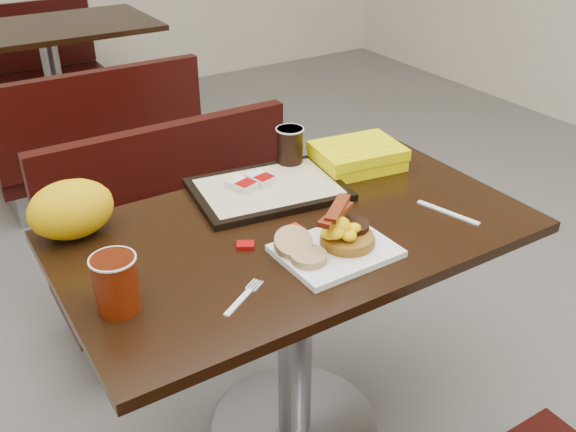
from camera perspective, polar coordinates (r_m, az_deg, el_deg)
floor at (r=2.13m, az=0.58°, el=-18.56°), size 6.00×7.00×0.01m
table_near at (r=1.87m, az=0.64°, el=-10.88°), size 1.20×0.70×0.75m
bench_near_n at (r=2.39m, az=-8.49°, el=-1.75°), size 1.00×0.46×0.72m
table_far at (r=4.06m, az=-19.98°, el=10.45°), size 1.20×0.70×0.75m
bench_far_s at (r=3.42m, az=-17.00°, el=7.22°), size 1.00×0.46×0.72m
bench_far_n at (r=4.72m, az=-22.12°, el=12.42°), size 1.00×0.46×0.72m
platter at (r=1.54m, az=4.28°, el=-3.12°), size 0.27×0.21×0.02m
pancake_stack at (r=1.55m, az=5.33°, el=-1.98°), size 0.14×0.14×0.03m
sausage_patty at (r=1.56m, az=5.73°, el=-0.85°), size 0.10×0.10×0.01m
scrambled_eggs at (r=1.52m, az=4.60°, el=-1.05°), size 0.11×0.09×0.05m
bacon_strips at (r=1.51m, az=4.30°, el=0.27°), size 0.18×0.15×0.01m
muffin_bottom at (r=1.48m, az=1.88°, el=-3.70°), size 0.09×0.09×0.02m
muffin_top at (r=1.51m, az=0.46°, el=-2.38°), size 0.11×0.11×0.05m
coffee_cup_near at (r=1.38m, az=-15.07°, el=-5.88°), size 0.11×0.11×0.13m
fork at (r=1.38m, az=-4.45°, el=-7.69°), size 0.13×0.10×0.00m
knife at (r=1.76m, az=14.07°, el=0.31°), size 0.06×0.18×0.00m
condiment_syrup at (r=1.64m, az=0.48°, el=-1.05°), size 0.04×0.03×0.01m
condiment_ketchup at (r=1.57m, az=-3.82°, el=-2.61°), size 0.05×0.05×0.01m
tray at (r=1.81m, az=-1.78°, el=2.39°), size 0.46×0.35×0.02m
hashbrown_sleeve_left at (r=1.80m, az=-4.14°, el=2.81°), size 0.08×0.09×0.02m
hashbrown_sleeve_right at (r=1.83m, az=-2.46°, el=3.36°), size 0.07×0.09×0.02m
coffee_cup_far at (r=1.93m, az=0.16°, el=6.33°), size 0.10×0.10×0.11m
clamshell at (r=1.97m, az=6.22°, el=5.34°), size 0.28×0.23×0.07m
paper_bag at (r=1.67m, az=-18.79°, el=0.57°), size 0.24×0.20×0.15m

